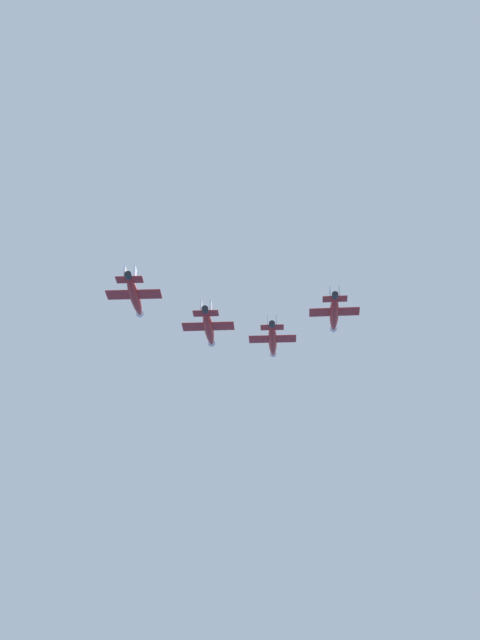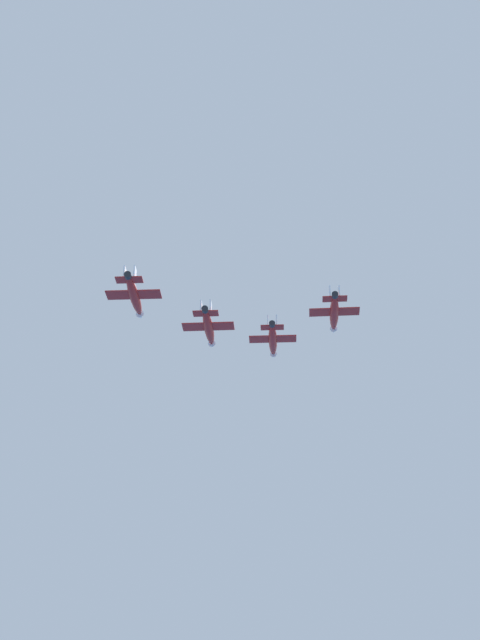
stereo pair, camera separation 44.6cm
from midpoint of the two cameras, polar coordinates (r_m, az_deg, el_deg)
name	(u,v)px [view 1 (the left image)]	position (r m, az deg, el deg)	size (l,w,h in m)	color
jet_lead	(273,340)	(203.56, 2.01, -1.26)	(12.57, 15.33, 3.71)	red
jet_left_wingman	(209,327)	(188.39, -2.06, -0.47)	(12.66, 15.68, 3.77)	red
jet_right_wingman	(334,313)	(189.33, 5.90, 0.45)	(12.13, 15.24, 3.65)	red
jet_left_outer	(134,296)	(176.17, -6.75, 1.54)	(12.65, 15.40, 3.72)	red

